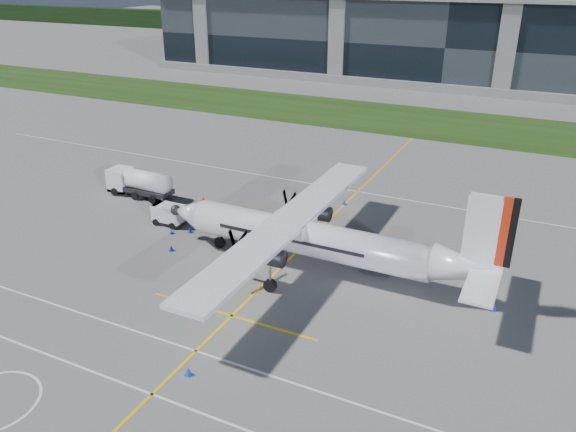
% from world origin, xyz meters
% --- Properties ---
extents(ground, '(400.00, 400.00, 0.00)m').
position_xyz_m(ground, '(0.00, 40.00, 0.00)').
color(ground, '#5D5A58').
rests_on(ground, ground).
extents(grass_strip, '(400.00, 18.00, 0.04)m').
position_xyz_m(grass_strip, '(0.00, 48.00, 0.02)').
color(grass_strip, '#17330D').
rests_on(grass_strip, ground).
extents(terminal_building, '(120.00, 20.00, 15.00)m').
position_xyz_m(terminal_building, '(0.00, 80.00, 7.50)').
color(terminal_building, black).
rests_on(terminal_building, ground).
extents(tree_line, '(400.00, 6.00, 6.00)m').
position_xyz_m(tree_line, '(0.00, 140.00, 3.00)').
color(tree_line, black).
rests_on(tree_line, ground).
extents(yellow_taxiway_centerline, '(0.20, 70.00, 0.01)m').
position_xyz_m(yellow_taxiway_centerline, '(3.00, 10.00, 0.01)').
color(yellow_taxiway_centerline, yellow).
rests_on(yellow_taxiway_centerline, ground).
extents(white_lane_line, '(90.00, 0.15, 0.01)m').
position_xyz_m(white_lane_line, '(0.00, -14.00, 0.01)').
color(white_lane_line, white).
rests_on(white_lane_line, ground).
extents(turboprop_aircraft, '(25.51, 26.45, 7.94)m').
position_xyz_m(turboprop_aircraft, '(5.72, 1.78, 3.97)').
color(turboprop_aircraft, white).
rests_on(turboprop_aircraft, ground).
extents(fuel_tanker_truck, '(7.02, 2.28, 2.63)m').
position_xyz_m(fuel_tanker_truck, '(-16.02, 7.69, 1.32)').
color(fuel_tanker_truck, white).
rests_on(fuel_tanker_truck, ground).
extents(baggage_tug, '(2.89, 1.73, 1.73)m').
position_xyz_m(baggage_tug, '(-9.10, 3.67, 0.87)').
color(baggage_tug, silver).
rests_on(baggage_tug, ground).
extents(ground_crew_person, '(0.53, 0.74, 1.82)m').
position_xyz_m(ground_crew_person, '(-7.65, 6.86, 0.91)').
color(ground_crew_person, '#F25907').
rests_on(ground_crew_person, ground).
extents(safety_cone_nose_stbd, '(0.36, 0.36, 0.50)m').
position_xyz_m(safety_cone_nose_stbd, '(-6.52, 3.01, 0.25)').
color(safety_cone_nose_stbd, '#0B31CB').
rests_on(safety_cone_nose_stbd, ground).
extents(safety_cone_nose_port, '(0.36, 0.36, 0.50)m').
position_xyz_m(safety_cone_nose_port, '(-5.92, -0.38, 0.25)').
color(safety_cone_nose_port, '#0B31CB').
rests_on(safety_cone_nose_port, ground).
extents(safety_cone_tail, '(0.36, 0.36, 0.50)m').
position_xyz_m(safety_cone_tail, '(17.92, 1.98, 0.25)').
color(safety_cone_tail, '#0B31CB').
rests_on(safety_cone_tail, ground).
extents(safety_cone_portwing, '(0.36, 0.36, 0.50)m').
position_xyz_m(safety_cone_portwing, '(3.85, -11.90, 0.25)').
color(safety_cone_portwing, '#0B31CB').
rests_on(safety_cone_portwing, ground).
extents(safety_cone_stbdwing, '(0.36, 0.36, 0.50)m').
position_xyz_m(safety_cone_stbdwing, '(2.98, 14.31, 0.25)').
color(safety_cone_stbdwing, '#0B31CB').
rests_on(safety_cone_stbdwing, ground).
extents(safety_cone_fwd, '(0.36, 0.36, 0.50)m').
position_xyz_m(safety_cone_fwd, '(-7.77, 2.13, 0.25)').
color(safety_cone_fwd, '#0B31CB').
rests_on(safety_cone_fwd, ground).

